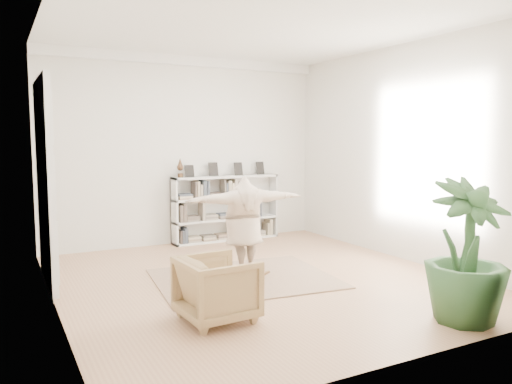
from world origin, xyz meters
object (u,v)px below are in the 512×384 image
at_px(bookshelf, 226,209).
at_px(rocker_board, 244,275).
at_px(person, 244,223).
at_px(houseplant, 466,251).
at_px(armchair, 217,289).

bearing_deg(bookshelf, rocker_board, -109.05).
relative_size(person, houseplant, 1.09).
bearing_deg(person, armchair, 59.48).
xyz_separation_m(bookshelf, rocker_board, (-0.94, -2.71, -0.57)).
distance_m(bookshelf, armchair, 4.50).
bearing_deg(person, houseplant, 124.20).
bearing_deg(houseplant, armchair, 151.43).
height_order(bookshelf, rocker_board, bookshelf).
xyz_separation_m(rocker_board, houseplant, (1.41, -2.65, 0.73)).
relative_size(armchair, rocker_board, 1.56).
distance_m(bookshelf, rocker_board, 2.93).
relative_size(bookshelf, houseplant, 1.38).
xyz_separation_m(bookshelf, armchair, (-1.94, -4.05, -0.27)).
height_order(bookshelf, armchair, bookshelf).
height_order(armchair, houseplant, houseplant).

